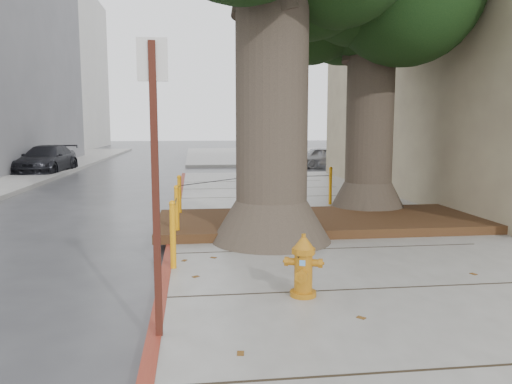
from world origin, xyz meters
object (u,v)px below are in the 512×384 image
Objects in this scene: car_red at (398,154)px; car_dark at (46,160)px; fire_hydrant at (303,266)px; car_silver at (328,157)px; signpost at (155,172)px.

car_red is 17.18m from car_dark.
fire_hydrant is 0.23× the size of car_silver.
car_red is at bearing 61.87° from signpost.
car_silver is 0.79× the size of car_red.
car_red is (3.83, 0.31, 0.12)m from car_silver.
signpost reaches higher than car_dark.
car_silver is at bearing 70.59° from signpost.
signpost is 21.32m from car_silver.
car_dark is (-13.25, -1.48, 0.08)m from car_silver.
car_silver is at bearing 11.46° from car_dark.
fire_hydrant is 0.27× the size of signpost.
car_red is (9.40, 19.47, 0.16)m from fire_hydrant.
car_red is at bearing -77.97° from car_silver.
signpost reaches higher than fire_hydrant.
fire_hydrant is at bearing 29.72° from signpost.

